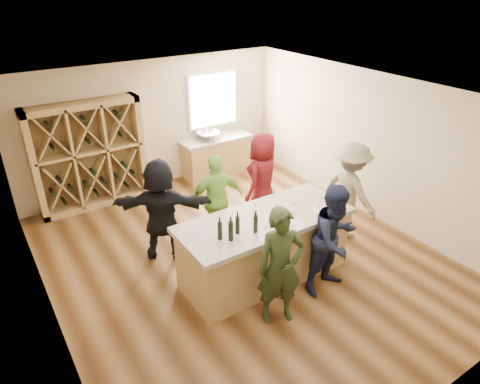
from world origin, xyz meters
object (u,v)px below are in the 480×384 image
sink (208,136)px  wine_bottle_d (256,224)px  person_far_mid (217,199)px  wine_bottle_a (220,231)px  wine_bottle_b (231,231)px  tasting_counter_base (264,249)px  person_far_left (161,210)px  wine_bottle_c (238,225)px  wine_rack (89,156)px  person_server (350,191)px  person_far_right (262,178)px  person_near_left (280,267)px  person_near_right (334,239)px

sink → wine_bottle_d: size_ratio=2.01×
person_far_mid → wine_bottle_a: bearing=72.3°
wine_bottle_b → person_far_mid: bearing=66.2°
tasting_counter_base → person_far_mid: size_ratio=1.57×
tasting_counter_base → person_far_left: size_ratio=1.46×
wine_bottle_c → sink: bearing=65.9°
wine_rack → person_server: bearing=-46.6°
wine_bottle_a → person_far_right: 2.47m
person_far_right → person_near_left: bearing=31.6°
sink → person_near_right: (-0.48, -4.59, -0.14)m
person_server → wine_bottle_b: bearing=97.6°
wine_bottle_c → person_near_right: 1.48m
wine_bottle_c → wine_bottle_d: size_ratio=0.98×
tasting_counter_base → person_far_mid: 1.36m
wine_bottle_a → person_near_left: (0.48, -0.76, -0.34)m
sink → person_near_left: 4.93m
tasting_counter_base → person_server: bearing=4.5°
wine_bottle_c → person_far_mid: 1.58m
wine_rack → person_far_left: bearing=-79.9°
wine_bottle_b → wine_bottle_d: bearing=-2.5°
wine_rack → wine_bottle_a: (0.66, -3.99, 0.11)m
person_server → person_far_left: 3.32m
wine_rack → wine_bottle_b: size_ratio=7.58×
wine_bottle_b → person_far_right: 2.46m
wine_rack → wine_bottle_a: size_ratio=8.22×
tasting_counter_base → wine_bottle_d: 0.84m
person_far_left → person_far_mid: bearing=-153.3°
wine_rack → wine_bottle_d: size_ratio=8.15×
person_far_left → person_near_left: bearing=138.6°
sink → person_far_mid: 2.79m
tasting_counter_base → wine_bottle_c: size_ratio=9.83×
wine_bottle_a → person_far_left: (-0.22, 1.52, -0.32)m
tasting_counter_base → person_near_right: (0.69, -0.78, 0.37)m
wine_bottle_b → wine_bottle_c: (0.17, 0.10, -0.01)m
sink → person_server: size_ratio=0.30×
wine_bottle_a → wine_bottle_b: bearing=-44.5°
wine_bottle_c → person_near_left: (0.19, -0.75, -0.34)m
sink → person_far_right: size_ratio=0.30×
wine_bottle_a → person_far_left: 1.57m
wine_bottle_b → person_server: 2.79m
person_far_mid → person_far_left: size_ratio=0.93×
wine_bottle_d → person_near_left: 0.72m
person_near_left → person_far_right: size_ratio=0.97×
sink → wine_bottle_d: wine_bottle_d is taller
person_far_right → wine_bottle_b: bearing=16.2°
sink → wine_bottle_b: bearing=-115.6°
wine_bottle_b → person_far_left: (-0.33, 1.63, -0.33)m
wine_bottle_b → wine_bottle_a: bearing=135.5°
person_near_right → wine_bottle_c: bearing=148.3°
person_near_left → person_far_mid: 2.21m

